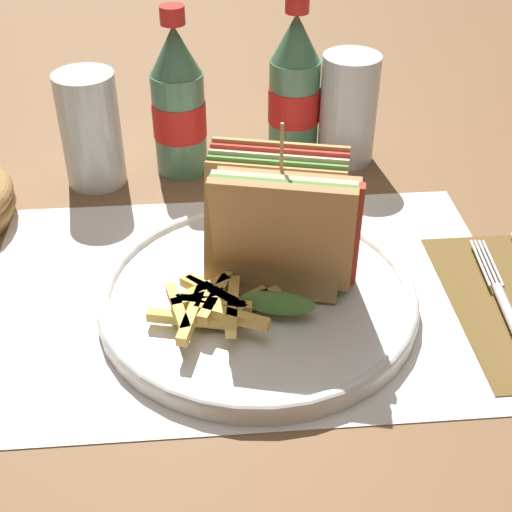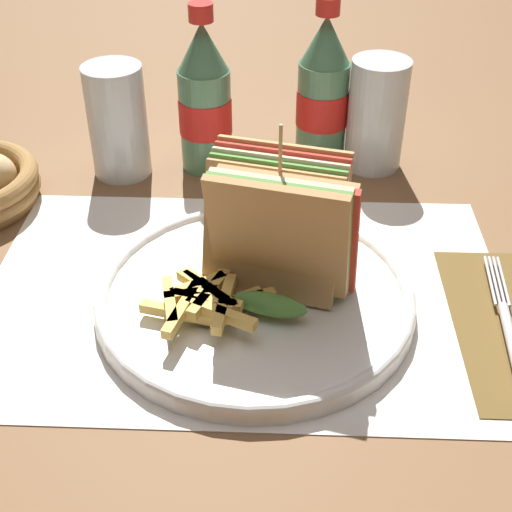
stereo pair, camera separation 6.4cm
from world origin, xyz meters
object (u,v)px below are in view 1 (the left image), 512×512
club_sandwich (280,229)px  glass_near (348,116)px  coke_bottle_near (178,105)px  glass_far (92,137)px  plate_main (258,296)px  coke_bottle_far (294,91)px  fork (508,312)px

club_sandwich → glass_near: bearing=66.9°
coke_bottle_near → glass_far: coke_bottle_near is taller
plate_main → coke_bottle_far: size_ratio=1.49×
glass_near → glass_far: 0.30m
coke_bottle_far → glass_near: (0.06, -0.02, -0.03)m
glass_far → club_sandwich: bearing=-50.9°
fork → glass_far: (-0.38, 0.28, 0.05)m
coke_bottle_far → fork: bearing=-65.1°
plate_main → fork: bearing=-10.1°
fork → coke_bottle_near: coke_bottle_near is taller
club_sandwich → coke_bottle_near: (-0.09, 0.25, 0.01)m
plate_main → club_sandwich: (0.02, 0.01, 0.07)m
club_sandwich → coke_bottle_near: bearing=109.4°
coke_bottle_near → coke_bottle_far: same height
glass_near → coke_bottle_near: bearing=-177.0°
plate_main → club_sandwich: bearing=26.9°
glass_far → glass_near: bearing=5.7°
coke_bottle_far → glass_near: coke_bottle_far is taller
coke_bottle_far → glass_far: coke_bottle_far is taller
plate_main → coke_bottle_near: coke_bottle_near is taller
club_sandwich → coke_bottle_near: size_ratio=0.82×
fork → club_sandwich: bearing=171.0°
coke_bottle_far → club_sandwich: bearing=-99.8°
fork → coke_bottle_far: coke_bottle_far is taller
glass_far → fork: bearing=-35.8°
plate_main → glass_near: (0.13, 0.27, 0.05)m
fork → glass_near: (-0.09, 0.31, 0.05)m
glass_near → glass_far: same height
plate_main → fork: plate_main is taller
plate_main → coke_bottle_near: (-0.07, 0.26, 0.07)m
coke_bottle_near → plate_main: bearing=-75.2°
glass_near → club_sandwich: bearing=-113.1°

